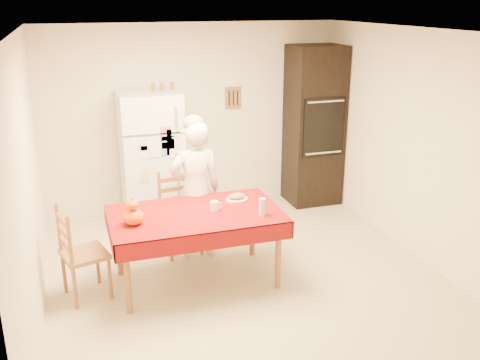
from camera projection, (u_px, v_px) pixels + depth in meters
name	position (u px, v px, depth m)	size (l,w,h in m)	color
floor	(247.00, 280.00, 5.57)	(4.50, 4.50, 0.00)	#C8B690
room_shell	(248.00, 128.00, 5.05)	(4.02, 4.52, 2.51)	silver
refrigerator	(152.00, 159.00, 6.80)	(0.75, 0.74, 1.70)	white
oven_cabinet	(314.00, 126.00, 7.43)	(0.70, 0.62, 2.20)	black
dining_table	(195.00, 219.00, 5.33)	(1.70, 1.00, 0.76)	brown
chair_far	(178.00, 209.00, 6.08)	(0.47, 0.45, 0.95)	brown
chair_left	(77.00, 250.00, 5.09)	(0.50, 0.51, 0.95)	brown
seated_woman	(195.00, 191.00, 5.85)	(0.57, 0.38, 1.57)	silver
coffee_mug	(214.00, 206.00, 5.35)	(0.08, 0.08, 0.10)	white
pumpkin_lower	(133.00, 217.00, 5.02)	(0.20, 0.20, 0.15)	#CE4104
pumpkin_upper	(133.00, 205.00, 4.98)	(0.12, 0.12, 0.09)	#E63605
wine_glass	(262.00, 207.00, 5.22)	(0.07, 0.07, 0.18)	silver
bread_plate	(237.00, 200.00, 5.63)	(0.24, 0.24, 0.02)	silver
bread_loaf	(237.00, 196.00, 5.62)	(0.18, 0.10, 0.06)	#A0724F
spice_jar_left	(153.00, 87.00, 6.57)	(0.05, 0.05, 0.10)	brown
spice_jar_mid	(162.00, 86.00, 6.60)	(0.05, 0.05, 0.10)	brown
spice_jar_right	(172.00, 86.00, 6.64)	(0.05, 0.05, 0.10)	#954D1B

